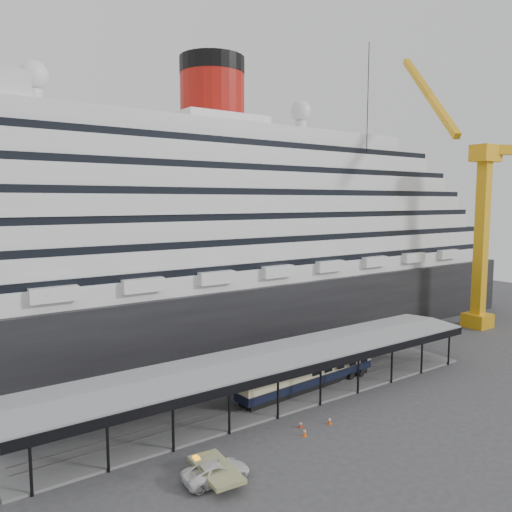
% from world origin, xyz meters
% --- Properties ---
extents(ground, '(200.00, 200.00, 0.00)m').
position_xyz_m(ground, '(0.00, 0.00, 0.00)').
color(ground, '#353538').
rests_on(ground, ground).
extents(cruise_ship, '(130.00, 30.00, 43.90)m').
position_xyz_m(cruise_ship, '(0.05, 32.00, 18.35)').
color(cruise_ship, black).
rests_on(cruise_ship, ground).
extents(platform_canopy, '(56.00, 9.18, 5.30)m').
position_xyz_m(platform_canopy, '(0.00, 5.00, 2.36)').
color(platform_canopy, slate).
rests_on(platform_canopy, ground).
extents(crane_yellow, '(23.83, 18.78, 47.60)m').
position_xyz_m(crane_yellow, '(47.06, 10.54, 19.96)').
color(crane_yellow, gold).
rests_on(crane_yellow, ground).
extents(port_truck, '(5.58, 2.94, 1.50)m').
position_xyz_m(port_truck, '(-13.71, -5.21, 0.75)').
color(port_truck, silver).
rests_on(port_truck, ground).
extents(pullman_carriage, '(19.93, 3.98, 19.44)m').
position_xyz_m(pullman_carriage, '(4.77, 5.00, 2.39)').
color(pullman_carriage, black).
rests_on(pullman_carriage, ground).
extents(traffic_cone_left, '(0.40, 0.40, 0.65)m').
position_xyz_m(traffic_cone_left, '(-2.29, -1.94, 0.33)').
color(traffic_cone_left, red).
rests_on(traffic_cone_left, ground).
extents(traffic_cone_mid, '(0.46, 0.46, 0.77)m').
position_xyz_m(traffic_cone_mid, '(-3.12, -3.51, 0.38)').
color(traffic_cone_mid, '#EA590D').
rests_on(traffic_cone_mid, ground).
extents(traffic_cone_right, '(0.49, 0.49, 0.77)m').
position_xyz_m(traffic_cone_right, '(0.53, -3.02, 0.38)').
color(traffic_cone_right, '#CE500B').
rests_on(traffic_cone_right, ground).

